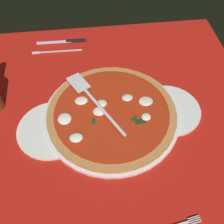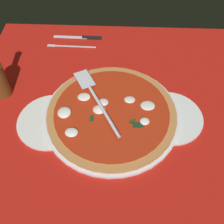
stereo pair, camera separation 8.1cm
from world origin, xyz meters
The scene contains 8 objects.
ground_plane centered at (0.00, 0.00, -0.40)cm, with size 94.90×94.90×0.80cm, color #B51810.
checker_pattern centered at (0.00, 0.00, 0.05)cm, with size 94.90×94.90×0.10cm.
pizza_pan centered at (0.11, -0.03, 0.73)cm, with size 42.15×42.15×1.26cm, color silver.
dinner_plate_left centered at (-18.49, -3.10, 0.60)cm, with size 20.83×20.83×1.00cm, color white.
dinner_plate_right centered at (18.20, 0.26, 0.60)cm, with size 20.30×20.30×1.00cm, color white.
pizza centered at (-0.07, -0.04, 2.06)cm, with size 40.10×40.10×2.59cm.
pizza_server centered at (-4.97, 3.55, 4.32)cm, with size 16.62×27.23×1.00cm.
place_setting_far centered at (-15.37, 35.85, 0.46)cm, with size 20.92×13.10×1.40cm.
Camera 1 is at (-5.83, -49.05, 66.45)cm, focal length 42.16 mm.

